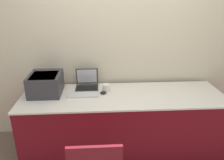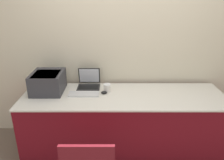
{
  "view_description": "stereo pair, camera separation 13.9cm",
  "coord_description": "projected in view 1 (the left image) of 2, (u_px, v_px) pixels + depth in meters",
  "views": [
    {
      "loc": [
        -0.28,
        -1.99,
        1.87
      ],
      "look_at": [
        -0.13,
        0.4,
        0.93
      ],
      "focal_mm": 35.0,
      "sensor_mm": 36.0,
      "label": 1
    },
    {
      "loc": [
        -0.14,
        -2.0,
        1.87
      ],
      "look_at": [
        -0.13,
        0.4,
        0.93
      ],
      "focal_mm": 35.0,
      "sensor_mm": 36.0,
      "label": 2
    }
  ],
  "objects": [
    {
      "name": "printer",
      "position": [
        46.0,
        83.0,
        2.62
      ],
      "size": [
        0.37,
        0.42,
        0.25
      ],
      "color": "#333338",
      "rests_on": "table"
    },
    {
      "name": "wall_back",
      "position": [
        120.0,
        42.0,
        2.84
      ],
      "size": [
        8.0,
        0.05,
        2.6
      ],
      "color": "beige",
      "rests_on": "ground_plane"
    },
    {
      "name": "external_keyboard",
      "position": [
        83.0,
        95.0,
        2.6
      ],
      "size": [
        0.36,
        0.15,
        0.02
      ],
      "color": "silver",
      "rests_on": "table"
    },
    {
      "name": "mouse",
      "position": [
        103.0,
        93.0,
        2.63
      ],
      "size": [
        0.07,
        0.05,
        0.04
      ],
      "color": "black",
      "rests_on": "table"
    },
    {
      "name": "laptop_left",
      "position": [
        87.0,
        84.0,
        2.81
      ],
      "size": [
        0.28,
        0.27,
        0.23
      ],
      "color": "black",
      "rests_on": "table"
    },
    {
      "name": "coffee_cup",
      "position": [
        106.0,
        88.0,
        2.69
      ],
      "size": [
        0.09,
        0.09,
        0.1
      ],
      "color": "white",
      "rests_on": "table"
    },
    {
      "name": "table",
      "position": [
        123.0,
        122.0,
        2.75
      ],
      "size": [
        2.43,
        0.75,
        0.75
      ],
      "color": "maroon",
      "rests_on": "ground_plane"
    }
  ]
}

